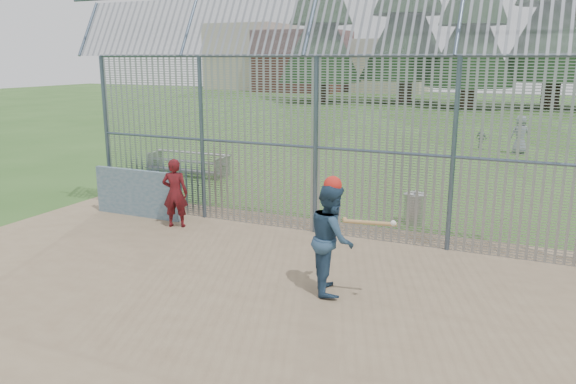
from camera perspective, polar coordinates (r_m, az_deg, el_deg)
The scene contains 12 objects.
ground at distance 10.11m, azimuth -4.74°, elevation -9.63°, with size 120.00×120.00×0.00m, color #2D511E.
dirt_infield at distance 9.71m, azimuth -6.19°, elevation -10.61°, with size 14.00×10.00×0.02m, color #756047.
dugout_wall at distance 14.70m, azimuth -15.07°, elevation -0.10°, with size 2.50×0.12×1.20m, color #38566B.
batter at distance 9.59m, azimuth 4.46°, elevation -4.71°, with size 0.92×0.72×1.90m, color navy.
onlooker at distance 13.52m, azimuth -11.40°, elevation -0.10°, with size 0.60×0.39×1.65m, color maroon.
bg_kid_standing at distance 25.44m, azimuth 22.52°, elevation 5.39°, with size 0.80×0.52×1.63m, color slate.
bg_kid_seated at distance 26.14m, azimuth 19.05°, elevation 5.16°, with size 0.58×0.24×0.99m, color slate.
batting_gear at distance 9.30m, azimuth 5.13°, elevation 0.14°, with size 1.32×0.54×0.72m.
trash_can at distance 14.01m, azimuth 12.75°, elevation -1.64°, with size 0.56×0.56×0.82m.
bleacher at distance 19.77m, azimuth -10.15°, elevation 2.96°, with size 3.00×0.95×0.72m.
backstop_fence at distance 11.96m, azimuth 10.84°, elevation 5.57°, with size 20.09×0.81×5.30m.
distant_buildings at distance 70.30m, azimuth 1.10°, elevation 13.23°, with size 26.50×10.50×8.00m.
Camera 1 is at (4.56, -8.10, 3.97)m, focal length 35.00 mm.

